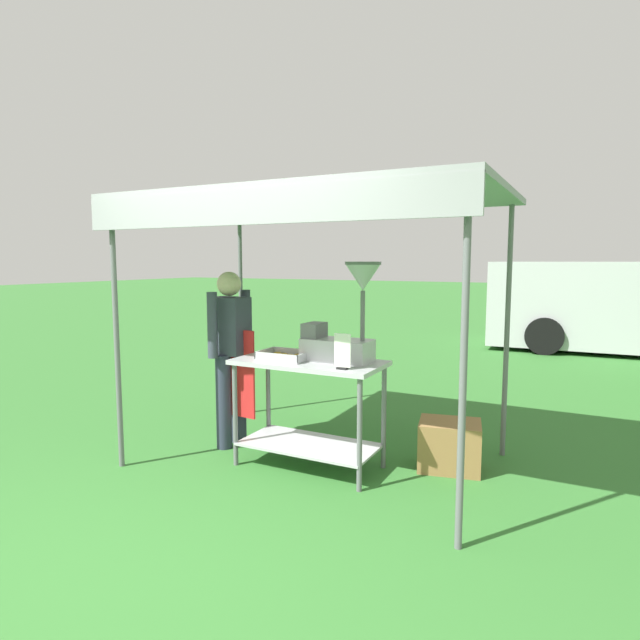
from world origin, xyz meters
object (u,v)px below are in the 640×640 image
object	(u,v)px
donut_tray	(285,357)
donut_fryer	(344,324)
vendor	(231,349)
menu_sign	(342,354)
supply_crate	(450,445)
donut_cart	(309,392)
stall_canopy	(314,208)

from	to	relation	value
donut_tray	donut_fryer	distance (m)	0.57
donut_tray	vendor	distance (m)	0.71
menu_sign	donut_tray	bearing A→B (deg)	166.23
donut_tray	vendor	size ratio (longest dim) A/B	0.25
donut_tray	supply_crate	xyz separation A→B (m)	(1.25, 0.53, -0.72)
donut_cart	stall_canopy	bearing A→B (deg)	90.00
donut_fryer	donut_tray	bearing A→B (deg)	-163.81
donut_fryer	vendor	distance (m)	1.20
donut_tray	vendor	bearing A→B (deg)	165.09
stall_canopy	donut_tray	distance (m)	1.24
donut_tray	menu_sign	bearing A→B (deg)	-13.77
donut_tray	vendor	world-z (taller)	vendor
stall_canopy	donut_fryer	bearing A→B (deg)	-2.41
donut_tray	donut_fryer	xyz separation A→B (m)	(0.48, 0.14, 0.29)
menu_sign	vendor	world-z (taller)	vendor
stall_canopy	donut_cart	distance (m)	1.51
menu_sign	vendor	bearing A→B (deg)	165.62
stall_canopy	vendor	distance (m)	1.52
donut_cart	vendor	bearing A→B (deg)	171.54
donut_fryer	donut_cart	bearing A→B (deg)	-162.41
menu_sign	supply_crate	size ratio (longest dim) A/B	0.48
donut_cart	menu_sign	size ratio (longest dim) A/B	4.52
menu_sign	supply_crate	distance (m)	1.25
stall_canopy	donut_tray	size ratio (longest dim) A/B	7.44
donut_cart	menu_sign	xyz separation A→B (m)	(0.39, -0.20, 0.38)
donut_tray	stall_canopy	bearing A→B (deg)	36.85
stall_canopy	donut_tray	world-z (taller)	stall_canopy
stall_canopy	vendor	world-z (taller)	stall_canopy
stall_canopy	vendor	bearing A→B (deg)	177.90
supply_crate	stall_canopy	bearing A→B (deg)	-159.92
donut_cart	supply_crate	world-z (taller)	donut_cart
vendor	supply_crate	world-z (taller)	vendor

